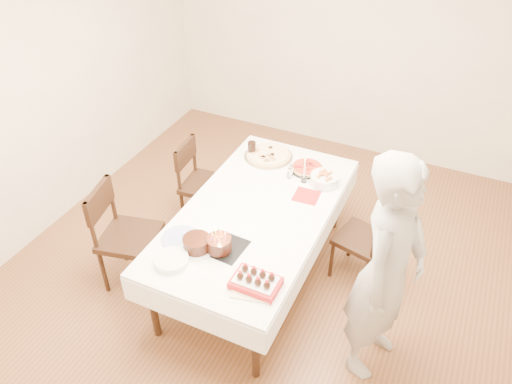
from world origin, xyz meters
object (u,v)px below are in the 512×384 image
at_px(person, 387,272).
at_px(strawberry_box, 256,282).
at_px(dining_table, 256,244).
at_px(chair_left_savory, 205,185).
at_px(chair_left_dessert, 130,237).
at_px(taper_candle, 305,170).
at_px(chair_right_savory, 361,239).
at_px(cola_glass, 252,149).
at_px(pizza_white, 269,155).
at_px(pasta_bowl, 324,179).
at_px(layer_cake, 197,244).
at_px(pizza_pepperoni, 307,168).
at_px(birthday_cake, 219,241).

relative_size(person, strawberry_box, 5.48).
bearing_deg(dining_table, chair_left_savory, 148.45).
distance_m(chair_left_dessert, taper_candle, 1.62).
height_order(chair_right_savory, strawberry_box, chair_right_savory).
bearing_deg(person, chair_right_savory, 35.17).
height_order(dining_table, person, person).
bearing_deg(cola_glass, chair_right_savory, -16.32).
relative_size(chair_left_dessert, strawberry_box, 2.94).
height_order(chair_left_dessert, person, person).
relative_size(pizza_white, pasta_bowl, 1.88).
bearing_deg(chair_left_savory, pasta_bowl, -178.53).
relative_size(pasta_bowl, layer_cake, 0.94).
distance_m(chair_left_dessert, pizza_pepperoni, 1.70).
distance_m(dining_table, chair_right_savory, 0.92).
bearing_deg(pizza_white, pasta_bowl, -16.09).
bearing_deg(person, chair_left_dessert, 104.85).
bearing_deg(cola_glass, pizza_white, 11.08).
relative_size(chair_left_dessert, pizza_white, 2.11).
distance_m(pizza_white, pasta_bowl, 0.65).
bearing_deg(strawberry_box, taper_candle, 95.99).
relative_size(cola_glass, strawberry_box, 0.42).
height_order(person, strawberry_box, person).
height_order(dining_table, pizza_white, pizza_white).
bearing_deg(pasta_bowl, chair_left_dessert, -140.61).
xyz_separation_m(chair_right_savory, layer_cake, (-1.04, -0.99, 0.38)).
bearing_deg(chair_right_savory, strawberry_box, -99.57).
xyz_separation_m(pizza_white, birthday_cake, (0.18, -1.32, 0.08)).
relative_size(chair_left_dessert, cola_glass, 6.93).
relative_size(taper_candle, birthday_cake, 1.39).
bearing_deg(chair_left_dessert, pizza_white, -132.34).
xyz_separation_m(pizza_white, strawberry_box, (0.58, -1.53, 0.02)).
distance_m(person, pizza_white, 1.84).
bearing_deg(pasta_bowl, cola_glass, 169.33).
bearing_deg(dining_table, pizza_white, 106.65).
height_order(person, birthday_cake, person).
distance_m(cola_glass, strawberry_box, 1.67).
relative_size(chair_right_savory, pizza_pepperoni, 2.72).
relative_size(dining_table, pasta_bowl, 8.56).
relative_size(chair_left_savory, cola_glass, 6.33).
bearing_deg(pasta_bowl, chair_left_savory, -173.86).
relative_size(pasta_bowl, strawberry_box, 0.74).
bearing_deg(taper_candle, cola_glass, 161.84).
distance_m(dining_table, chair_left_dessert, 1.08).
height_order(pasta_bowl, cola_glass, cola_glass).
xyz_separation_m(taper_candle, cola_glass, (-0.61, 0.20, -0.06)).
relative_size(chair_left_savory, strawberry_box, 2.69).
distance_m(dining_table, chair_left_savory, 0.91).
xyz_separation_m(chair_right_savory, pizza_white, (-1.06, 0.39, 0.35)).
xyz_separation_m(chair_left_dessert, birthday_cake, (0.91, -0.04, 0.35)).
xyz_separation_m(dining_table, pizza_pepperoni, (0.18, 0.74, 0.40)).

